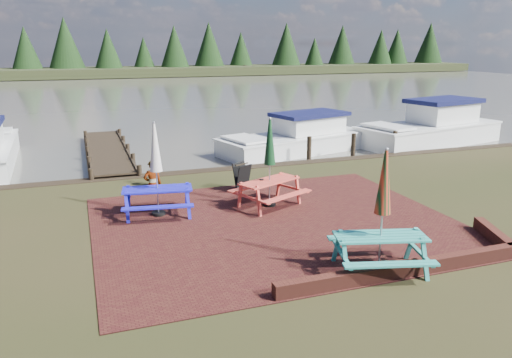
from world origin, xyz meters
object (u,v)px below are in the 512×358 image
object	(u,v)px
picnic_table_blue	(157,184)
person	(152,161)
picnic_table_red	(270,176)
picnic_table_teal	(381,230)
chalkboard	(242,177)
jetty	(108,151)
boat_near	(298,140)
boat_far	(432,130)

from	to	relation	value
picnic_table_blue	person	size ratio (longest dim) A/B	1.54
picnic_table_red	picnic_table_blue	xyz separation A→B (m)	(-3.08, 0.25, 0.00)
picnic_table_teal	chalkboard	xyz separation A→B (m)	(-0.86, 6.29, -0.43)
picnic_table_red	jetty	world-z (taller)	picnic_table_red
boat_near	picnic_table_teal	bearing A→B (deg)	148.77
picnic_table_teal	picnic_table_red	bearing A→B (deg)	112.60
picnic_table_teal	boat_far	size ratio (longest dim) A/B	0.32
boat_near	chalkboard	bearing A→B (deg)	127.08
picnic_table_teal	picnic_table_blue	bearing A→B (deg)	142.30
picnic_table_blue	jetty	xyz separation A→B (m)	(-0.77, 8.60, -0.76)
boat_near	boat_far	xyz separation A→B (m)	(6.79, -0.41, 0.13)
picnic_table_red	boat_far	distance (m)	12.87
picnic_table_teal	chalkboard	bearing A→B (deg)	113.13
picnic_table_teal	boat_near	xyz separation A→B (m)	(3.53, 11.85, -0.52)
picnic_table_teal	picnic_table_red	distance (m)	4.66
picnic_table_blue	boat_far	distance (m)	15.45
picnic_table_blue	chalkboard	world-z (taller)	picnic_table_blue
picnic_table_red	jetty	size ratio (longest dim) A/B	0.27
picnic_table_teal	picnic_table_red	xyz separation A→B (m)	(-0.59, 4.63, -0.01)
picnic_table_teal	picnic_table_blue	xyz separation A→B (m)	(-3.67, 4.88, -0.00)
picnic_table_red	picnic_table_blue	size ratio (longest dim) A/B	1.00
boat_near	boat_far	bearing A→B (deg)	-108.10
boat_near	picnic_table_red	bearing A→B (deg)	135.69
person	chalkboard	bearing A→B (deg)	141.41
picnic_table_blue	boat_near	size ratio (longest dim) A/B	0.34
chalkboard	person	world-z (taller)	person
picnic_table_blue	boat_far	xyz separation A→B (m)	(13.98, 6.57, -0.39)
jetty	boat_far	distance (m)	14.90
picnic_table_blue	jetty	size ratio (longest dim) A/B	0.28
picnic_table_teal	boat_far	distance (m)	15.42
picnic_table_red	picnic_table_blue	distance (m)	3.09
picnic_table_teal	person	world-z (taller)	picnic_table_teal
boat_far	picnic_table_red	bearing A→B (deg)	110.16
picnic_table_teal	jetty	xyz separation A→B (m)	(-4.44, 13.48, -0.77)
boat_far	person	bearing A→B (deg)	92.65
picnic_table_teal	boat_near	size ratio (longest dim) A/B	0.34
jetty	picnic_table_red	bearing A→B (deg)	-66.47
person	boat_far	bearing A→B (deg)	-171.61
boat_near	person	bearing A→B (deg)	105.11
picnic_table_red	picnic_table_blue	world-z (taller)	picnic_table_blue
boat_near	person	xyz separation A→B (m)	(-6.91, -3.95, 0.45)
person	picnic_table_blue	bearing A→B (deg)	78.51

